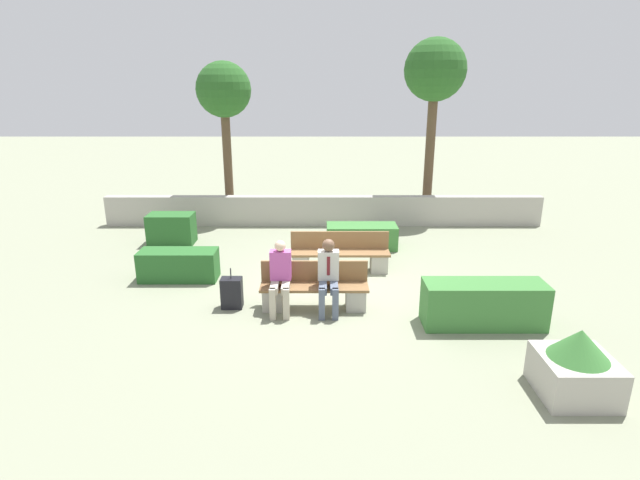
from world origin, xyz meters
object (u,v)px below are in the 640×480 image
at_px(bench_front, 312,291).
at_px(person_seated_man, 326,273).
at_px(planter_corner_left, 574,365).
at_px(tree_leftmost, 222,94).
at_px(tree_center_left, 433,74).
at_px(person_seated_woman, 278,274).
at_px(suitcase, 230,293).
at_px(bench_left_side, 338,256).

distance_m(bench_front, person_seated_man, 0.51).
bearing_deg(planter_corner_left, tree_leftmost, 123.88).
xyz_separation_m(planter_corner_left, tree_center_left, (-0.09, 9.29, 3.80)).
bearing_deg(tree_center_left, person_seated_woman, -120.81).
relative_size(bench_front, tree_center_left, 0.38).
xyz_separation_m(suitcase, tree_leftmost, (-1.14, 6.45, 3.41)).
distance_m(bench_front, person_seated_woman, 0.74).
distance_m(bench_left_side, person_seated_woman, 2.39).
xyz_separation_m(person_seated_man, planter_corner_left, (3.24, -2.57, -0.31)).
relative_size(bench_front, person_seated_woman, 1.50).
relative_size(bench_front, person_seated_man, 1.47).
relative_size(planter_corner_left, tree_center_left, 0.18).
distance_m(planter_corner_left, tree_leftmost, 11.51).
distance_m(bench_left_side, planter_corner_left, 5.48).
relative_size(bench_left_side, person_seated_woman, 1.65).
bearing_deg(bench_front, tree_center_left, 62.66).
distance_m(bench_front, tree_center_left, 8.38).
relative_size(bench_front, tree_leftmost, 0.43).
bearing_deg(bench_front, bench_left_side, 74.10).
bearing_deg(bench_front, person_seated_man, -28.42).
bearing_deg(bench_left_side, bench_front, -97.87).
xyz_separation_m(bench_front, bench_left_side, (0.55, 1.91, 0.01)).
height_order(person_seated_woman, tree_center_left, tree_center_left).
height_order(bench_left_side, person_seated_man, person_seated_man).
distance_m(bench_left_side, person_seated_man, 2.11).
bearing_deg(bench_left_side, planter_corner_left, -49.46).
distance_m(tree_leftmost, tree_center_left, 6.09).
height_order(bench_left_side, planter_corner_left, planter_corner_left).
distance_m(planter_corner_left, tree_center_left, 10.04).
bearing_deg(bench_left_side, tree_center_left, 66.55).
distance_m(bench_front, planter_corner_left, 4.42).
xyz_separation_m(bench_left_side, person_seated_woman, (-1.15, -2.06, 0.38)).
xyz_separation_m(suitcase, tree_center_left, (4.93, 6.58, 3.94)).
bearing_deg(person_seated_man, bench_front, 151.58).
height_order(person_seated_woman, tree_leftmost, tree_leftmost).
bearing_deg(tree_leftmost, tree_center_left, 1.21).
height_order(person_seated_woman, suitcase, person_seated_woman).
height_order(planter_corner_left, suitcase, planter_corner_left).
relative_size(person_seated_man, tree_leftmost, 0.29).
bearing_deg(tree_leftmost, suitcase, -80.02).
height_order(bench_front, person_seated_man, person_seated_man).
height_order(tree_leftmost, tree_center_left, tree_center_left).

